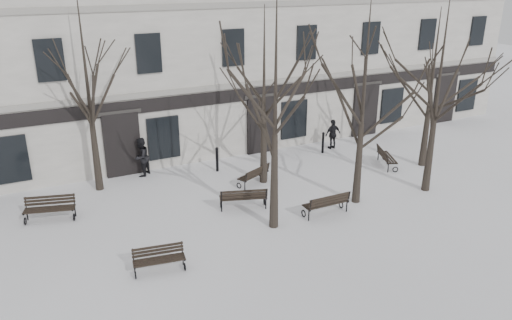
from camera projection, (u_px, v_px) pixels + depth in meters
ground at (275, 235)px, 17.61m from camera, size 100.00×100.00×0.00m
building at (161, 36)px, 26.53m from camera, size 40.40×10.20×11.40m
tree_1 at (276, 85)px, 16.35m from camera, size 5.84×5.84×8.34m
tree_2 at (365, 82)px, 18.44m from camera, size 5.45×5.45×7.78m
tree_3 at (440, 76)px, 19.52m from camera, size 5.48×5.48×7.84m
tree_4 at (86, 71)px, 19.53m from camera, size 5.66×5.66×8.09m
tree_5 at (264, 76)px, 20.40m from camera, size 5.27×5.27×7.53m
tree_6 at (433, 70)px, 22.37m from camera, size 5.12×5.12×7.31m
bench_0 at (159, 258)px, 15.35m from camera, size 1.65×0.81×0.80m
bench_1 at (243, 197)px, 19.35m from camera, size 1.92×1.19×0.92m
bench_2 at (327, 203)px, 18.87m from camera, size 1.82×0.67×0.91m
bench_3 at (50, 208)px, 18.51m from camera, size 1.90×1.10×0.91m
bench_4 at (254, 175)px, 21.67m from camera, size 1.71×1.22×0.82m
bench_5 at (386, 157)px, 23.70m from camera, size 1.23×1.79×0.86m
bollard_a at (217, 158)px, 23.02m from camera, size 0.15×0.15×1.18m
bollard_b at (323, 142)px, 25.37m from camera, size 0.14×0.14×1.12m
pedestrian_b at (143, 175)px, 22.74m from camera, size 1.10×1.09×1.79m
pedestrian_c at (332, 148)px, 26.24m from camera, size 0.94×0.42×1.57m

